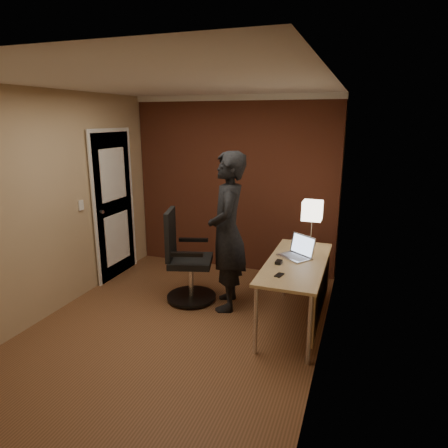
{
  "coord_description": "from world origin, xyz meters",
  "views": [
    {
      "loc": [
        1.78,
        -3.48,
        2.19
      ],
      "look_at": [
        0.35,
        0.55,
        1.05
      ],
      "focal_mm": 32.0,
      "sensor_mm": 36.0,
      "label": 1
    }
  ],
  "objects_px": {
    "desk": "(303,274)",
    "mouse": "(279,262)",
    "phone": "(279,275)",
    "desk_lamp": "(312,211)",
    "person": "(227,232)",
    "laptop": "(298,251)",
    "office_chair": "(185,262)"
  },
  "relations": [
    {
      "from": "desk",
      "to": "mouse",
      "type": "xyz_separation_m",
      "value": [
        -0.24,
        -0.13,
        0.14
      ]
    },
    {
      "from": "phone",
      "to": "office_chair",
      "type": "xyz_separation_m",
      "value": [
        -1.28,
        0.61,
        -0.24
      ]
    },
    {
      "from": "desk_lamp",
      "to": "person",
      "type": "xyz_separation_m",
      "value": [
        -0.89,
        -0.42,
        -0.23
      ]
    },
    {
      "from": "desk",
      "to": "phone",
      "type": "distance_m",
      "value": 0.49
    },
    {
      "from": "mouse",
      "to": "phone",
      "type": "xyz_separation_m",
      "value": [
        0.07,
        -0.32,
        -0.01
      ]
    },
    {
      "from": "desk",
      "to": "person",
      "type": "height_order",
      "value": "person"
    },
    {
      "from": "person",
      "to": "laptop",
      "type": "bearing_deg",
      "value": 71.95
    },
    {
      "from": "desk_lamp",
      "to": "phone",
      "type": "relative_size",
      "value": 4.65
    },
    {
      "from": "desk",
      "to": "office_chair",
      "type": "bearing_deg",
      "value": 173.61
    },
    {
      "from": "phone",
      "to": "office_chair",
      "type": "bearing_deg",
      "value": 167.54
    },
    {
      "from": "desk_lamp",
      "to": "office_chair",
      "type": "xyz_separation_m",
      "value": [
        -1.43,
        -0.44,
        -0.65
      ]
    },
    {
      "from": "desk_lamp",
      "to": "person",
      "type": "bearing_deg",
      "value": -154.85
    },
    {
      "from": "office_chair",
      "to": "person",
      "type": "bearing_deg",
      "value": 2.11
    },
    {
      "from": "laptop",
      "to": "mouse",
      "type": "bearing_deg",
      "value": -118.65
    },
    {
      "from": "mouse",
      "to": "desk_lamp",
      "type": "bearing_deg",
      "value": 75.26
    },
    {
      "from": "desk",
      "to": "person",
      "type": "bearing_deg",
      "value": 168.67
    },
    {
      "from": "desk",
      "to": "phone",
      "type": "bearing_deg",
      "value": -110.53
    },
    {
      "from": "mouse",
      "to": "phone",
      "type": "distance_m",
      "value": 0.33
    },
    {
      "from": "desk",
      "to": "laptop",
      "type": "bearing_deg",
      "value": 118.51
    },
    {
      "from": "desk_lamp",
      "to": "laptop",
      "type": "distance_m",
      "value": 0.57
    },
    {
      "from": "desk",
      "to": "desk_lamp",
      "type": "xyz_separation_m",
      "value": [
        -0.01,
        0.6,
        0.55
      ]
    },
    {
      "from": "desk",
      "to": "laptop",
      "type": "relative_size",
      "value": 3.58
    },
    {
      "from": "office_chair",
      "to": "desk_lamp",
      "type": "bearing_deg",
      "value": 17.06
    },
    {
      "from": "desk",
      "to": "phone",
      "type": "relative_size",
      "value": 13.04
    },
    {
      "from": "phone",
      "to": "office_chair",
      "type": "distance_m",
      "value": 1.44
    },
    {
      "from": "laptop",
      "to": "office_chair",
      "type": "height_order",
      "value": "office_chair"
    },
    {
      "from": "desk",
      "to": "desk_lamp",
      "type": "bearing_deg",
      "value": 91.17
    },
    {
      "from": "laptop",
      "to": "mouse",
      "type": "height_order",
      "value": "laptop"
    },
    {
      "from": "desk",
      "to": "person",
      "type": "relative_size",
      "value": 0.81
    },
    {
      "from": "laptop",
      "to": "desk",
      "type": "bearing_deg",
      "value": -61.49
    },
    {
      "from": "laptop",
      "to": "person",
      "type": "height_order",
      "value": "person"
    },
    {
      "from": "laptop",
      "to": "office_chair",
      "type": "distance_m",
      "value": 1.39
    }
  ]
}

